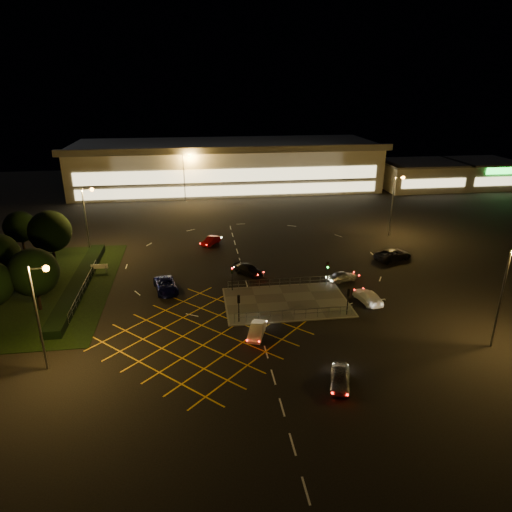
{
  "coord_description": "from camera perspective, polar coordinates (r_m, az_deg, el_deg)",
  "views": [
    {
      "loc": [
        -8.11,
        -49.0,
        24.29
      ],
      "look_at": [
        -0.15,
        8.41,
        2.0
      ],
      "focal_mm": 32.0,
      "sensor_mm": 36.0,
      "label": 1
    }
  ],
  "objects": [
    {
      "name": "streetlight_se",
      "position": [
        48.52,
        28.98,
        -3.18
      ],
      "size": [
        1.78,
        0.56,
        10.03
      ],
      "color": "slate",
      "rests_on": "ground"
    },
    {
      "name": "retail_unit_b",
      "position": [
        126.33,
        26.33,
        9.29
      ],
      "size": [
        14.8,
        14.8,
        6.35
      ],
      "color": "beige",
      "rests_on": "ground"
    },
    {
      "name": "car_left_blue",
      "position": [
        57.36,
        -11.2,
        -3.63
      ],
      "size": [
        3.55,
        5.77,
        1.49
      ],
      "primitive_type": "imported",
      "rotation": [
        0.0,
        0.0,
        0.21
      ],
      "color": "#0C1049",
      "rests_on": "ground"
    },
    {
      "name": "car_circ_red",
      "position": [
        72.63,
        -5.65,
        1.92
      ],
      "size": [
        3.36,
        3.86,
        1.26
      ],
      "primitive_type": "imported",
      "rotation": [
        0.0,
        0.0,
        5.64
      ],
      "color": "maroon",
      "rests_on": "ground"
    },
    {
      "name": "car_approach_white",
      "position": [
        55.17,
        13.82,
        -4.94
      ],
      "size": [
        2.71,
        5.04,
        1.39
      ],
      "primitive_type": "imported",
      "rotation": [
        0.0,
        0.0,
        3.31
      ],
      "color": "white",
      "rests_on": "ground"
    },
    {
      "name": "supermarket",
      "position": [
        112.86,
        -3.73,
        11.31
      ],
      "size": [
        72.0,
        26.5,
        10.5
      ],
      "color": "beige",
      "rests_on": "ground"
    },
    {
      "name": "streetlight_sw",
      "position": [
        43.18,
        -25.35,
        -5.39
      ],
      "size": [
        1.78,
        0.56,
        10.03
      ],
      "color": "slate",
      "rests_on": "ground"
    },
    {
      "name": "signal_sw",
      "position": [
        48.45,
        -2.18,
        -5.89
      ],
      "size": [
        0.28,
        0.3,
        3.15
      ],
      "rotation": [
        0.0,
        0.0,
        3.14
      ],
      "color": "black",
      "rests_on": "pedestrian_island"
    },
    {
      "name": "signal_se",
      "position": [
        50.89,
        11.44,
        -4.93
      ],
      "size": [
        0.28,
        0.3,
        3.15
      ],
      "rotation": [
        0.0,
        0.0,
        3.14
      ],
      "color": "black",
      "rests_on": "pedestrian_island"
    },
    {
      "name": "car_right_silver",
      "position": [
        60.1,
        10.79,
        -2.51
      ],
      "size": [
        4.14,
        2.48,
        1.32
      ],
      "primitive_type": "imported",
      "rotation": [
        0.0,
        0.0,
        1.82
      ],
      "color": "silver",
      "rests_on": "ground"
    },
    {
      "name": "car_far_dkgrey",
      "position": [
        61.12,
        -0.9,
        -1.72
      ],
      "size": [
        4.32,
        4.56,
        1.3
      ],
      "primitive_type": "imported",
      "rotation": [
        0.0,
        0.0,
        0.72
      ],
      "color": "black",
      "rests_on": "ground"
    },
    {
      "name": "signal_ne",
      "position": [
        57.8,
        8.92,
        -1.52
      ],
      "size": [
        0.28,
        0.3,
        3.15
      ],
      "color": "black",
      "rests_on": "pedestrian_island"
    },
    {
      "name": "retail_unit_a",
      "position": [
        118.22,
        19.78,
        9.55
      ],
      "size": [
        18.8,
        14.8,
        6.35
      ],
      "color": "beige",
      "rests_on": "ground"
    },
    {
      "name": "streetlight_nw",
      "position": [
        71.01,
        -20.28,
        5.26
      ],
      "size": [
        1.78,
        0.56,
        10.03
      ],
      "color": "slate",
      "rests_on": "ground"
    },
    {
      "name": "tree_c",
      "position": [
        68.84,
        -24.36,
        2.81
      ],
      "size": [
        5.76,
        5.76,
        7.84
      ],
      "color": "black",
      "rests_on": "ground"
    },
    {
      "name": "pedestrian_island",
      "position": [
        53.84,
        3.81,
        -5.76
      ],
      "size": [
        14.0,
        9.0,
        0.12
      ],
      "primitive_type": "cube",
      "color": "#4C4944",
      "rests_on": "ground"
    },
    {
      "name": "car_east_grey",
      "position": [
        69.01,
        16.75,
        0.19
      ],
      "size": [
        6.17,
        4.26,
        1.56
      ],
      "primitive_type": "imported",
      "rotation": [
        0.0,
        0.0,
        1.9
      ],
      "color": "black",
      "rests_on": "ground"
    },
    {
      "name": "streetlight_far_left",
      "position": [
        98.62,
        -8.76,
        10.44
      ],
      "size": [
        1.78,
        0.56,
        10.03
      ],
      "color": "slate",
      "rests_on": "ground"
    },
    {
      "name": "tree_d",
      "position": [
        76.43,
        -27.4,
        3.25
      ],
      "size": [
        4.68,
        4.68,
        6.37
      ],
      "color": "black",
      "rests_on": "ground"
    },
    {
      "name": "signal_nw",
      "position": [
        55.66,
        -3.02,
        -2.19
      ],
      "size": [
        0.28,
        0.3,
        3.15
      ],
      "color": "black",
      "rests_on": "pedestrian_island"
    },
    {
      "name": "car_near_silver",
      "position": [
        40.68,
        10.48,
        -14.81
      ],
      "size": [
        2.88,
        4.43,
        1.4
      ],
      "primitive_type": "imported",
      "rotation": [
        0.0,
        0.0,
        5.96
      ],
      "color": "#BABCC2",
      "rests_on": "ground"
    },
    {
      "name": "ground",
      "position": [
        55.29,
        1.36,
        -5.03
      ],
      "size": [
        180.0,
        180.0,
        0.0
      ],
      "primitive_type": "plane",
      "color": "black",
      "rests_on": "ground"
    },
    {
      "name": "hedge",
      "position": [
        61.75,
        -21.21,
        -3.14
      ],
      "size": [
        2.0,
        26.0,
        1.0
      ],
      "primitive_type": "cube",
      "color": "black",
      "rests_on": "ground"
    },
    {
      "name": "car_queue_white",
      "position": [
        46.81,
        0.11,
        -9.32
      ],
      "size": [
        2.5,
        4.09,
        1.27
      ],
      "primitive_type": "imported",
      "rotation": [
        0.0,
        0.0,
        5.96
      ],
      "color": "silver",
      "rests_on": "ground"
    },
    {
      "name": "streetlight_ne",
      "position": [
        78.32,
        17.03,
        7.04
      ],
      "size": [
        1.78,
        0.56,
        10.03
      ],
      "color": "slate",
      "rests_on": "ground"
    },
    {
      "name": "tree_e",
      "position": [
        55.74,
        -26.03,
        -1.85
      ],
      "size": [
        5.4,
        5.4,
        7.35
      ],
      "color": "black",
      "rests_on": "ground"
    },
    {
      "name": "grass_verge",
      "position": [
        63.31,
        -25.55,
        -3.68
      ],
      "size": [
        18.0,
        30.0,
        0.08
      ],
      "primitive_type": "cube",
      "color": "black",
      "rests_on": "ground"
    },
    {
      "name": "streetlight_far_right",
      "position": [
        107.71,
        13.44,
        11.0
      ],
      "size": [
        1.78,
        0.56,
        10.03
      ],
      "color": "slate",
      "rests_on": "ground"
    }
  ]
}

